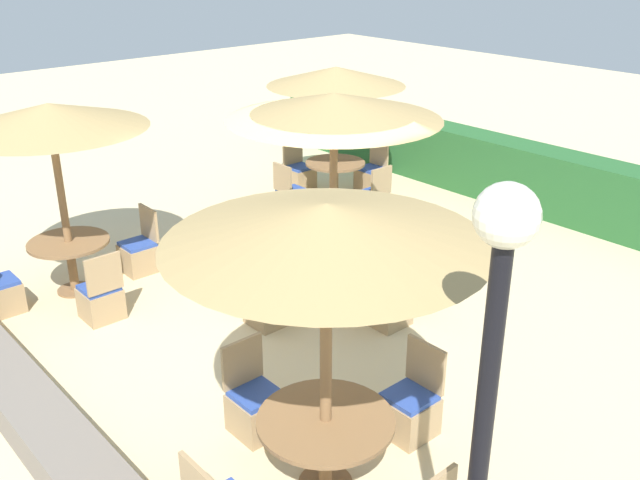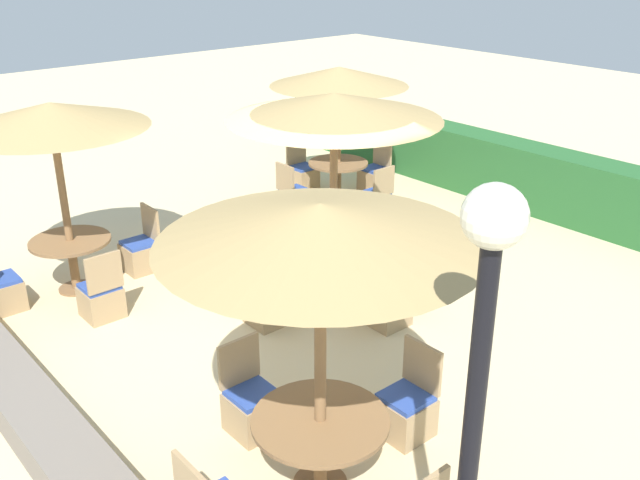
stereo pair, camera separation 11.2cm
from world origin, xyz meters
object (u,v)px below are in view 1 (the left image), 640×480
Objects in this scene: lamp_post at (492,346)px; parasol_front_left at (49,117)px; round_table_back_left at (335,171)px; patio_chair_back_left_north at (371,177)px; patio_chair_front_right_north at (410,410)px; parasol_back_left at (336,77)px; parasol_center at (334,107)px; round_table_front_left at (70,252)px; patio_chair_back_left_west at (299,175)px; parasol_front_right at (326,225)px; patio_chair_front_right_west at (256,407)px; patio_chair_center_north at (384,257)px; patio_chair_back_left_south at (292,200)px; round_table_front_right at (326,431)px; patio_chair_front_left_north at (140,254)px; patio_chair_center_south at (267,305)px; patio_chair_center_east at (389,305)px; round_table_center at (333,255)px; patio_chair_back_left_east at (372,203)px; patio_chair_front_left_east at (101,300)px.

lamp_post is 6.79m from parasol_front_left.
patio_chair_back_left_north is at bearing 92.20° from round_table_back_left.
parasol_back_left is at bearing -36.04° from patio_chair_front_right_north.
parasol_center reaches higher than round_table_front_left.
patio_chair_back_left_west is 1.00× the size of patio_chair_back_left_north.
parasol_front_right reaches higher than patio_chair_front_right_west.
patio_chair_center_north is 3.68m from patio_chair_back_left_north.
patio_chair_back_left_south is at bearing -92.14° from round_table_back_left.
round_table_front_left is at bearing -178.98° from round_table_front_right.
patio_chair_front_left_north is 0.38× the size of parasol_back_left.
patio_chair_center_south is 2.95m from round_table_front_right.
patio_chair_front_left_north is (-3.43, -1.58, 0.00)m from patio_chair_center_east.
parasol_front_left reaches higher than round_table_center.
patio_chair_back_left_south is (-0.33, 3.08, 0.00)m from patio_chair_front_left_north.
lamp_post is at bearing 170.04° from patio_chair_front_left_north.
patio_chair_center_east is 1.00× the size of patio_chair_front_right_north.
parasol_center reaches higher than parasol_back_left.
patio_chair_center_east is 4.31m from round_table_front_left.
round_table_front_right is at bearing -43.03° from parasol_back_left.
patio_chair_center_south is (-0.00, -1.10, -2.31)m from parasol_center.
round_table_front_left is at bearing -86.94° from round_table_back_left.
patio_chair_front_left_north is 4.09m from round_table_back_left.
patio_chair_back_left_south is (-7.09, 4.27, -2.09)m from lamp_post.
parasol_front_right reaches higher than patio_chair_front_left_north.
round_table_center is at bearing -42.88° from parasol_back_left.
patio_chair_center_east is at bearing 1.64° from parasol_center.
patio_chair_back_left_east is at bearing 115.65° from patio_chair_center_south.
round_table_front_right is (1.60, -2.47, 0.31)m from patio_chair_center_east.
parasol_center is at bearing -27.40° from patio_chair_front_right_north.
lamp_post reaches higher than patio_chair_center_north.
patio_chair_center_north is (-4.37, 3.75, -2.09)m from lamp_post.
round_table_center is 1.26× the size of patio_chair_back_left_north.
patio_chair_back_left_west is 1.99m from patio_chair_back_left_east.
patio_chair_center_east is 1.00× the size of patio_chair_front_right_west.
parasol_front_left reaches higher than parasol_back_left.
patio_chair_center_north is 2.77m from patio_chair_back_left_south.
patio_chair_front_right_west reaches higher than round_table_front_right.
round_table_front_left is at bearing 86.84° from patio_chair_front_left_east.
parasol_back_left is at bearing 136.97° from parasol_front_right.
patio_chair_front_left_east is 4.31m from patio_chair_back_left_south.
parasol_front_right is 1.90m from round_table_front_right.
patio_chair_center_north is 3.82m from patio_chair_front_right_west.
parasol_front_left is 2.35m from patio_chair_front_left_east.
round_table_back_left is 1.04m from patio_chair_back_left_east.
parasol_front_right is 2.49× the size of round_table_front_left.
patio_chair_back_left_north is (-0.31, 6.02, -0.32)m from round_table_front_left.
round_table_front_left reaches higher than round_table_front_right.
parasol_back_left reaches higher than round_table_front_left.
round_table_front_left is at bearing -85.69° from patio_chair_back_left_south.
patio_chair_front_right_north is 1.00× the size of patio_chair_back_left_east.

